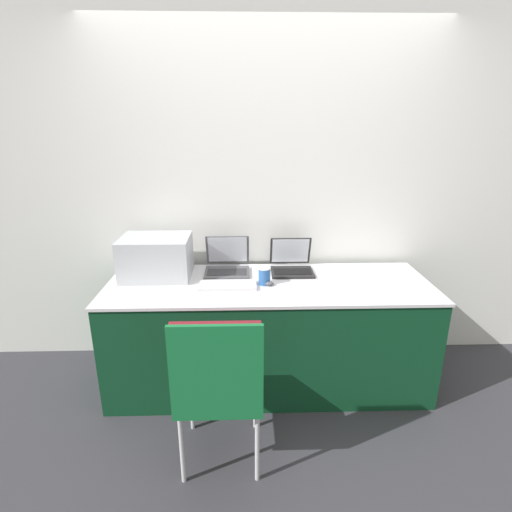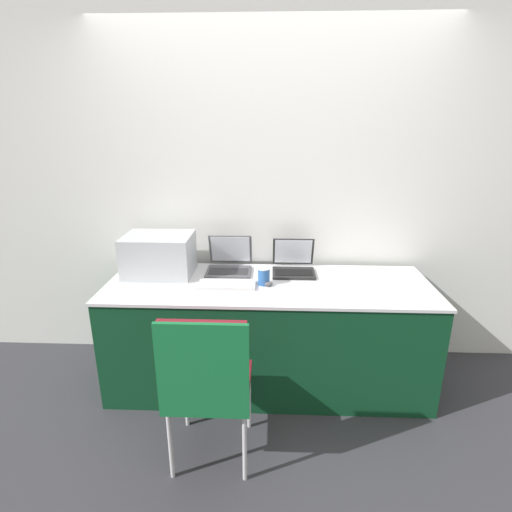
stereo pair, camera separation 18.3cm
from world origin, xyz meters
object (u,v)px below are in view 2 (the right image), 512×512
(printer, at_px, (159,253))
(laptop_right, at_px, (293,265))
(coffee_cup, at_px, (264,276))
(external_keyboard, at_px, (227,285))
(chair, at_px, (207,377))
(laptop_left, at_px, (229,263))
(mouse, at_px, (268,284))

(printer, xyz_separation_m, laptop_right, (0.96, 0.08, -0.10))
(printer, xyz_separation_m, coffee_cup, (0.75, -0.17, -0.10))
(laptop_right, xyz_separation_m, external_keyboard, (-0.46, -0.29, -0.04))
(printer, distance_m, coffee_cup, 0.78)
(printer, height_order, chair, printer)
(laptop_right, height_order, external_keyboard, laptop_right)
(printer, bearing_deg, laptop_left, 10.35)
(laptop_left, height_order, coffee_cup, laptop_left)
(coffee_cup, bearing_deg, chair, -109.15)
(laptop_left, height_order, mouse, laptop_left)
(coffee_cup, xyz_separation_m, mouse, (0.03, -0.03, -0.04))
(printer, xyz_separation_m, chair, (0.48, -0.95, -0.35))
(printer, height_order, external_keyboard, printer)
(coffee_cup, height_order, chair, chair)
(laptop_left, distance_m, laptop_right, 0.47)
(mouse, bearing_deg, coffee_cup, 135.72)
(printer, height_order, laptop_right, printer)
(external_keyboard, distance_m, chair, 0.77)
(laptop_left, relative_size, coffee_cup, 2.76)
(printer, relative_size, laptop_left, 1.44)
(printer, height_order, coffee_cup, printer)
(laptop_right, height_order, coffee_cup, laptop_right)
(external_keyboard, bearing_deg, coffee_cup, 9.24)
(coffee_cup, bearing_deg, laptop_right, 49.66)
(laptop_left, xyz_separation_m, external_keyboard, (0.01, -0.30, -0.04))
(laptop_right, distance_m, mouse, 0.33)
(external_keyboard, xyz_separation_m, coffee_cup, (0.25, 0.04, 0.05))
(laptop_right, xyz_separation_m, mouse, (-0.18, -0.28, -0.04))
(printer, bearing_deg, mouse, -14.26)
(coffee_cup, bearing_deg, external_keyboard, -170.76)
(mouse, distance_m, chair, 0.83)
(external_keyboard, relative_size, coffee_cup, 3.22)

